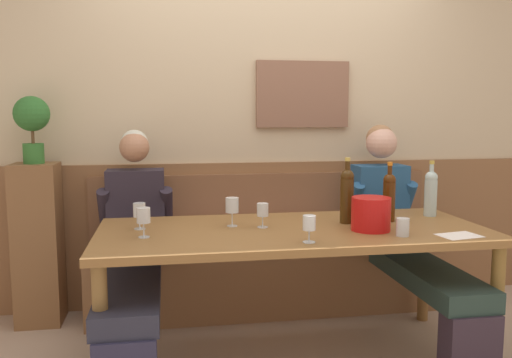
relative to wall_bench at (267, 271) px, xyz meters
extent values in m
cube|color=beige|center=(0.00, 0.26, 1.12)|extent=(6.80, 0.08, 2.80)
cube|color=#845D49|center=(0.29, 0.20, 1.22)|extent=(0.67, 0.04, 0.47)
cube|color=brown|center=(0.00, 0.21, 0.23)|extent=(6.80, 0.03, 1.02)
cube|color=brown|center=(0.00, -0.02, -0.06)|extent=(2.41, 0.42, 0.44)
cube|color=maroon|center=(0.00, -0.02, 0.18)|extent=(2.36, 0.39, 0.05)
cube|color=brown|center=(0.00, 0.17, 0.43)|extent=(2.41, 0.04, 0.45)
cube|color=brown|center=(0.00, -0.74, 0.44)|extent=(2.11, 0.92, 0.04)
cylinder|color=brown|center=(-0.99, -1.13, 0.07)|extent=(0.07, 0.07, 0.70)
cylinder|color=brown|center=(0.99, -1.13, 0.07)|extent=(0.07, 0.07, 0.70)
cylinder|color=olive|center=(-0.99, -0.35, 0.07)|extent=(0.07, 0.07, 0.70)
cylinder|color=brown|center=(0.99, -0.35, 0.07)|extent=(0.07, 0.07, 0.70)
cube|color=#272939|center=(-0.88, -0.65, 0.15)|extent=(0.31, 1.19, 0.11)
cube|color=#27212C|center=(-0.88, -0.02, 0.47)|extent=(0.37, 0.20, 0.51)
sphere|color=#AD785A|center=(-0.88, -0.03, 0.87)|extent=(0.19, 0.19, 0.19)
sphere|color=beige|center=(-0.88, 0.00, 0.89)|extent=(0.18, 0.18, 0.18)
cylinder|color=#27212C|center=(-1.07, -0.06, 0.49)|extent=(0.08, 0.20, 0.27)
cylinder|color=#27212C|center=(-0.68, -0.06, 0.49)|extent=(0.08, 0.20, 0.27)
cube|color=#2F2430|center=(0.80, -1.20, -0.09)|extent=(0.27, 0.14, 0.38)
cube|color=#243731|center=(0.80, -0.65, 0.15)|extent=(0.30, 1.19, 0.11)
cube|color=#24517E|center=(0.80, -0.02, 0.47)|extent=(0.36, 0.21, 0.52)
sphere|color=#DBA992|center=(0.80, -0.03, 0.88)|extent=(0.21, 0.21, 0.21)
sphere|color=#A0734D|center=(0.80, 0.00, 0.91)|extent=(0.20, 0.20, 0.20)
cylinder|color=#24517E|center=(0.61, -0.06, 0.49)|extent=(0.08, 0.20, 0.27)
cylinder|color=#24517E|center=(0.99, -0.06, 0.49)|extent=(0.08, 0.20, 0.27)
cylinder|color=red|center=(0.40, -0.86, 0.55)|extent=(0.21, 0.21, 0.18)
cylinder|color=#B0CAC7|center=(0.91, -0.54, 0.57)|extent=(0.08, 0.08, 0.22)
sphere|color=#B0CAC7|center=(0.91, -0.54, 0.70)|extent=(0.08, 0.08, 0.08)
cylinder|color=#B0CAC7|center=(0.91, -0.54, 0.74)|extent=(0.03, 0.03, 0.07)
cylinder|color=gold|center=(0.91, -0.54, 0.79)|extent=(0.03, 0.03, 0.02)
cylinder|color=#3E270C|center=(0.33, -0.66, 0.59)|extent=(0.08, 0.08, 0.26)
sphere|color=#3E270C|center=(0.33, -0.66, 0.73)|extent=(0.08, 0.08, 0.08)
cylinder|color=#3E270C|center=(0.33, -0.66, 0.78)|extent=(0.03, 0.03, 0.08)
cylinder|color=gold|center=(0.33, -0.66, 0.83)|extent=(0.03, 0.03, 0.02)
cylinder|color=#472309|center=(0.60, -0.64, 0.58)|extent=(0.07, 0.07, 0.23)
sphere|color=#472309|center=(0.60, -0.64, 0.70)|extent=(0.07, 0.07, 0.07)
cylinder|color=#472309|center=(0.60, -0.64, 0.75)|extent=(0.03, 0.03, 0.08)
cylinder|color=orange|center=(0.60, -0.64, 0.80)|extent=(0.03, 0.03, 0.02)
cylinder|color=silver|center=(-0.16, -0.69, 0.46)|extent=(0.06, 0.06, 0.00)
cylinder|color=silver|center=(-0.16, -0.69, 0.49)|extent=(0.01, 0.01, 0.06)
cylinder|color=silver|center=(-0.16, -0.69, 0.56)|extent=(0.06, 0.06, 0.07)
cylinder|color=#F4D590|center=(-0.16, -0.69, 0.53)|extent=(0.06, 0.06, 0.02)
cylinder|color=silver|center=(0.00, -1.07, 0.46)|extent=(0.06, 0.06, 0.00)
cylinder|color=silver|center=(0.00, -1.07, 0.49)|extent=(0.01, 0.01, 0.06)
cylinder|color=silver|center=(0.00, -1.07, 0.56)|extent=(0.06, 0.06, 0.07)
cylinder|color=#ECD585|center=(0.00, -1.07, 0.54)|extent=(0.06, 0.06, 0.03)
cylinder|color=silver|center=(-0.83, -0.62, 0.46)|extent=(0.06, 0.06, 0.00)
cylinder|color=silver|center=(-0.83, -0.62, 0.50)|extent=(0.01, 0.01, 0.06)
cylinder|color=silver|center=(-0.83, -0.62, 0.57)|extent=(0.07, 0.07, 0.08)
cylinder|color=silver|center=(-0.32, -0.63, 0.46)|extent=(0.06, 0.06, 0.00)
cylinder|color=silver|center=(-0.32, -0.63, 0.50)|extent=(0.01, 0.01, 0.07)
cylinder|color=silver|center=(-0.32, -0.63, 0.58)|extent=(0.07, 0.07, 0.08)
cylinder|color=silver|center=(-0.80, -0.82, 0.46)|extent=(0.06, 0.06, 0.00)
cylinder|color=silver|center=(-0.80, -0.82, 0.50)|extent=(0.01, 0.01, 0.07)
cylinder|color=silver|center=(-0.80, -0.82, 0.57)|extent=(0.07, 0.07, 0.08)
cylinder|color=silver|center=(0.51, -1.02, 0.51)|extent=(0.07, 0.07, 0.09)
cube|color=white|center=(0.80, -1.06, 0.46)|extent=(0.23, 0.18, 0.00)
cube|color=brown|center=(-1.51, 0.03, 0.24)|extent=(0.28, 0.28, 1.05)
cylinder|color=#2F6B2B|center=(-1.51, 0.03, 0.83)|extent=(0.13, 0.13, 0.13)
cylinder|color=brown|center=(-1.51, 0.03, 0.95)|extent=(0.02, 0.02, 0.10)
sphere|color=#2E6A2D|center=(-1.51, 0.03, 1.08)|extent=(0.22, 0.22, 0.22)
camera|label=1|loc=(-0.68, -3.52, 1.09)|focal=37.26mm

